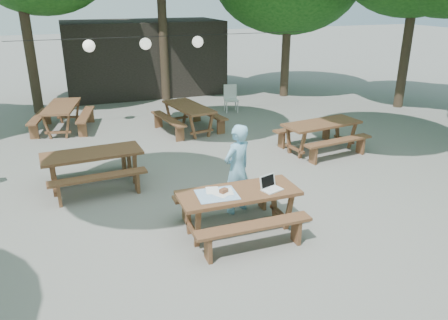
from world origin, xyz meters
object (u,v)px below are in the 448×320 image
Objects in this scene: main_picnic_table at (238,211)px; picnic_table_nw at (93,169)px; woman at (237,169)px; plastic_chair at (231,104)px.

main_picnic_table is 0.98× the size of picnic_table_nw.
picnic_table_nw is 3.19m from woman.
main_picnic_table is at bearing 45.07° from woman.
plastic_chair reaches higher than picnic_table_nw.
woman reaches higher than picnic_table_nw.
main_picnic_table is at bearing -56.44° from picnic_table_nw.
plastic_chair is (4.89, 4.74, -0.13)m from picnic_table_nw.
woman is 1.86× the size of plastic_chair.
woman is at bearing -100.43° from plastic_chair.
plastic_chair is (2.50, 6.82, -0.58)m from woman.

